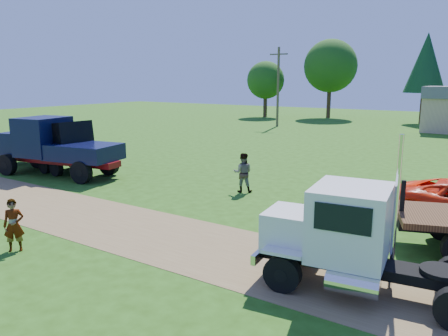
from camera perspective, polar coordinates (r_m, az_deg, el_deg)
The scene contains 7 objects.
ground at distance 15.08m, azimuth -5.10°, elevation -9.55°, with size 140.00×140.00×0.00m, color #254910.
dirt_track at distance 15.07m, azimuth -5.10°, elevation -9.53°, with size 120.00×4.20×0.01m, color brown.
white_semi_tractor at distance 11.81m, azimuth 16.40°, elevation -8.83°, with size 6.89×2.96×4.09m.
black_dump_truck at distance 28.74m, azimuth -22.00°, elevation 3.27°, with size 7.24×2.70×3.10m.
navy_truck at distance 26.76m, azimuth -21.42°, elevation 2.71°, with size 7.74×3.84×3.29m.
spectator_a at distance 15.49m, azimuth -25.76°, elevation -6.76°, with size 0.62×0.41×1.71m, color #999999.
spectator_b at distance 21.19m, azimuth 2.48°, elevation -0.61°, with size 0.94×0.73×1.93m, color #999999.
Camera 1 is at (8.80, -10.98, 5.41)m, focal length 35.00 mm.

